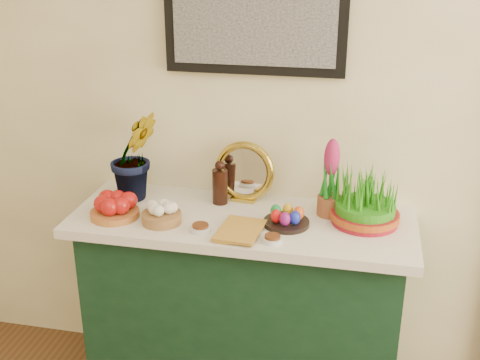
# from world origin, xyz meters

# --- Properties ---
(room) EXTENTS (4.50, 4.54, 2.72)m
(room) POSITION_xyz_m (0.06, 0.11, 1.70)
(room) COLOR brown
(room) RESTS_ON ground
(sideboard) EXTENTS (1.30, 0.45, 0.85)m
(sideboard) POSITION_xyz_m (-0.27, 2.00, 0.42)
(sideboard) COLOR #133520
(sideboard) RESTS_ON ground
(tablecloth) EXTENTS (1.40, 0.55, 0.04)m
(tablecloth) POSITION_xyz_m (-0.27, 2.00, 0.87)
(tablecloth) COLOR white
(tablecloth) RESTS_ON sideboard
(hyacinth_green) EXTENTS (0.34, 0.33, 0.52)m
(hyacinth_green) POSITION_xyz_m (-0.76, 2.10, 1.15)
(hyacinth_green) COLOR #1A7E1D
(hyacinth_green) RESTS_ON tablecloth
(apple_bowl) EXTENTS (0.21, 0.21, 0.10)m
(apple_bowl) POSITION_xyz_m (-0.77, 1.89, 0.93)
(apple_bowl) COLOR #B0662E
(apple_bowl) RESTS_ON tablecloth
(garlic_basket) EXTENTS (0.20, 0.20, 0.09)m
(garlic_basket) POSITION_xyz_m (-0.57, 1.88, 0.93)
(garlic_basket) COLOR #A07440
(garlic_basket) RESTS_ON tablecloth
(vinegar_cruet) EXTENTS (0.07, 0.07, 0.19)m
(vinegar_cruet) POSITION_xyz_m (-0.39, 2.12, 0.97)
(vinegar_cruet) COLOR black
(vinegar_cruet) RESTS_ON tablecloth
(mirror) EXTENTS (0.27, 0.09, 0.26)m
(mirror) POSITION_xyz_m (-0.29, 2.17, 1.02)
(mirror) COLOR gold
(mirror) RESTS_ON tablecloth
(book) EXTENTS (0.17, 0.23, 0.03)m
(book) POSITION_xyz_m (-0.33, 1.86, 0.90)
(book) COLOR #BD892E
(book) RESTS_ON tablecloth
(spice_dish_left) EXTENTS (0.08, 0.08, 0.03)m
(spice_dish_left) POSITION_xyz_m (-0.40, 1.84, 0.90)
(spice_dish_left) COLOR silver
(spice_dish_left) RESTS_ON tablecloth
(spice_dish_right) EXTENTS (0.07, 0.07, 0.03)m
(spice_dish_right) POSITION_xyz_m (-0.11, 1.81, 0.90)
(spice_dish_right) COLOR silver
(spice_dish_right) RESTS_ON tablecloth
(egg_plate) EXTENTS (0.24, 0.24, 0.08)m
(egg_plate) POSITION_xyz_m (-0.08, 1.96, 0.92)
(egg_plate) COLOR black
(egg_plate) RESTS_ON tablecloth
(hyacinth_pink) EXTENTS (0.10, 0.10, 0.33)m
(hyacinth_pink) POSITION_xyz_m (0.08, 2.10, 1.04)
(hyacinth_pink) COLOR brown
(hyacinth_pink) RESTS_ON tablecloth
(wheatgrass_sabzeh) EXTENTS (0.27, 0.27, 0.22)m
(wheatgrass_sabzeh) POSITION_xyz_m (0.22, 2.05, 0.99)
(wheatgrass_sabzeh) COLOR maroon
(wheatgrass_sabzeh) RESTS_ON tablecloth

